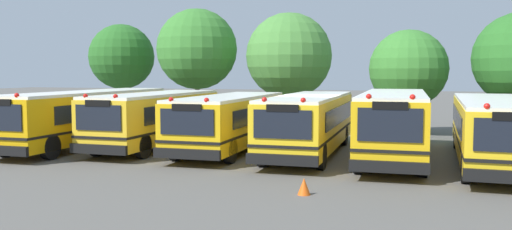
# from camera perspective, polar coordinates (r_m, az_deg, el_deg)

# --- Properties ---
(ground_plane) EXTENTS (160.00, 160.00, 0.00)m
(ground_plane) POSITION_cam_1_polar(r_m,az_deg,el_deg) (22.52, 5.58, -4.20)
(ground_plane) COLOR #595651
(school_bus_0) EXTENTS (2.50, 11.28, 2.67)m
(school_bus_0) POSITION_cam_1_polar(r_m,az_deg,el_deg) (26.33, -17.45, -0.04)
(school_bus_0) COLOR #EAA80C
(school_bus_0) RESTS_ON ground_plane
(school_bus_1) EXTENTS (2.56, 9.26, 2.61)m
(school_bus_1) POSITION_cam_1_polar(r_m,az_deg,el_deg) (24.83, -10.58, -0.24)
(school_bus_1) COLOR yellow
(school_bus_1) RESTS_ON ground_plane
(school_bus_2) EXTENTS (2.62, 9.45, 2.54)m
(school_bus_2) POSITION_cam_1_polar(r_m,az_deg,el_deg) (23.40, -2.77, -0.55)
(school_bus_2) COLOR yellow
(school_bus_2) RESTS_ON ground_plane
(school_bus_3) EXTENTS (2.58, 9.98, 2.60)m
(school_bus_3) POSITION_cam_1_polar(r_m,az_deg,el_deg) (22.48, 5.70, -0.70)
(school_bus_3) COLOR yellow
(school_bus_3) RESTS_ON ground_plane
(school_bus_4) EXTENTS (2.60, 9.96, 2.76)m
(school_bus_4) POSITION_cam_1_polar(r_m,az_deg,el_deg) (21.69, 14.45, -0.80)
(school_bus_4) COLOR yellow
(school_bus_4) RESTS_ON ground_plane
(school_bus_5) EXTENTS (2.90, 11.42, 2.56)m
(school_bus_5) POSITION_cam_1_polar(r_m,az_deg,el_deg) (21.91, 23.94, -1.25)
(school_bus_5) COLOR yellow
(school_bus_5) RESTS_ON ground_plane
(tree_0) EXTENTS (4.34, 4.34, 6.64)m
(tree_0) POSITION_cam_1_polar(r_m,az_deg,el_deg) (37.39, -14.22, 5.99)
(tree_0) COLOR #4C3823
(tree_0) RESTS_ON ground_plane
(tree_1) EXTENTS (4.96, 4.96, 7.33)m
(tree_1) POSITION_cam_1_polar(r_m,az_deg,el_deg) (33.44, -6.29, 6.99)
(tree_1) COLOR #4C3823
(tree_1) RESTS_ON ground_plane
(tree_2) EXTENTS (5.07, 5.07, 6.92)m
(tree_2) POSITION_cam_1_polar(r_m,az_deg,el_deg) (31.84, 3.39, 6.29)
(tree_2) COLOR #4C3823
(tree_2) RESTS_ON ground_plane
(tree_3) EXTENTS (4.23, 4.23, 5.74)m
(tree_3) POSITION_cam_1_polar(r_m,az_deg,el_deg) (30.30, 15.92, 4.65)
(tree_3) COLOR #4C3823
(tree_3) RESTS_ON ground_plane
(traffic_cone) EXTENTS (0.36, 0.36, 0.48)m
(traffic_cone) POSITION_cam_1_polar(r_m,az_deg,el_deg) (15.17, 5.13, -7.57)
(traffic_cone) COLOR #EA5914
(traffic_cone) RESTS_ON ground_plane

